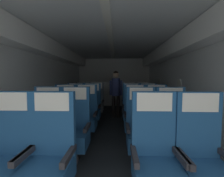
% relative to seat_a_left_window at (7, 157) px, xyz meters
% --- Properties ---
extents(ground, '(3.62, 7.42, 0.02)m').
position_rel_seat_a_left_window_xyz_m(ground, '(1.02, 2.25, -0.51)').
color(ground, '#23282D').
extents(fuselage_shell, '(3.50, 7.07, 2.31)m').
position_rel_seat_a_left_window_xyz_m(fuselage_shell, '(1.02, 2.52, 1.16)').
color(fuselage_shell, silver).
rests_on(fuselage_shell, ground).
extents(seat_a_left_window, '(0.50, 0.47, 1.19)m').
position_rel_seat_a_left_window_xyz_m(seat_a_left_window, '(0.00, 0.00, 0.00)').
color(seat_a_left_window, '#38383D').
rests_on(seat_a_left_window, ground).
extents(seat_a_left_aisle, '(0.50, 0.47, 1.19)m').
position_rel_seat_a_left_window_xyz_m(seat_a_left_aisle, '(0.46, -0.00, 0.00)').
color(seat_a_left_aisle, '#38383D').
rests_on(seat_a_left_aisle, ground).
extents(seat_a_right_aisle, '(0.50, 0.47, 1.19)m').
position_rel_seat_a_left_window_xyz_m(seat_a_right_aisle, '(2.05, -0.00, 0.00)').
color(seat_a_right_aisle, '#38383D').
rests_on(seat_a_right_aisle, ground).
extents(seat_a_right_window, '(0.50, 0.47, 1.19)m').
position_rel_seat_a_left_window_xyz_m(seat_a_right_window, '(1.57, 0.02, 0.00)').
color(seat_a_right_window, '#38383D').
rests_on(seat_a_right_window, ground).
extents(seat_b_left_window, '(0.50, 0.47, 1.19)m').
position_rel_seat_a_left_window_xyz_m(seat_b_left_window, '(0.01, 0.89, 0.00)').
color(seat_b_left_window, '#38383D').
rests_on(seat_b_left_window, ground).
extents(seat_b_left_aisle, '(0.50, 0.47, 1.19)m').
position_rel_seat_a_left_window_xyz_m(seat_b_left_aisle, '(0.48, 0.88, 0.00)').
color(seat_b_left_aisle, '#38383D').
rests_on(seat_b_left_aisle, ground).
extents(seat_b_right_aisle, '(0.50, 0.47, 1.19)m').
position_rel_seat_a_left_window_xyz_m(seat_b_right_aisle, '(2.05, 0.88, 0.00)').
color(seat_b_right_aisle, '#38383D').
rests_on(seat_b_right_aisle, ground).
extents(seat_b_right_window, '(0.50, 0.47, 1.19)m').
position_rel_seat_a_left_window_xyz_m(seat_b_right_window, '(1.57, 0.88, 0.00)').
color(seat_b_right_window, '#38383D').
rests_on(seat_b_right_window, ground).
extents(seat_c_left_window, '(0.50, 0.47, 1.19)m').
position_rel_seat_a_left_window_xyz_m(seat_c_left_window, '(0.01, 1.76, 0.00)').
color(seat_c_left_window, '#38383D').
rests_on(seat_c_left_window, ground).
extents(seat_c_left_aisle, '(0.50, 0.47, 1.19)m').
position_rel_seat_a_left_window_xyz_m(seat_c_left_aisle, '(0.48, 1.78, 0.00)').
color(seat_c_left_aisle, '#38383D').
rests_on(seat_c_left_aisle, ground).
extents(seat_c_right_aisle, '(0.50, 0.47, 1.19)m').
position_rel_seat_a_left_window_xyz_m(seat_c_right_aisle, '(2.04, 1.78, 0.00)').
color(seat_c_right_aisle, '#38383D').
rests_on(seat_c_right_aisle, ground).
extents(seat_c_right_window, '(0.50, 0.47, 1.19)m').
position_rel_seat_a_left_window_xyz_m(seat_c_right_window, '(1.57, 1.76, 0.00)').
color(seat_c_right_window, '#38383D').
rests_on(seat_c_right_window, ground).
extents(seat_d_left_window, '(0.50, 0.47, 1.19)m').
position_rel_seat_a_left_window_xyz_m(seat_d_left_window, '(0.01, 2.64, 0.00)').
color(seat_d_left_window, '#38383D').
rests_on(seat_d_left_window, ground).
extents(seat_d_left_aisle, '(0.50, 0.47, 1.19)m').
position_rel_seat_a_left_window_xyz_m(seat_d_left_aisle, '(0.47, 2.66, 0.00)').
color(seat_d_left_aisle, '#38383D').
rests_on(seat_d_left_aisle, ground).
extents(seat_d_right_aisle, '(0.50, 0.47, 1.19)m').
position_rel_seat_a_left_window_xyz_m(seat_d_right_aisle, '(2.04, 2.66, 0.00)').
color(seat_d_right_aisle, '#38383D').
rests_on(seat_d_right_aisle, ground).
extents(seat_d_right_window, '(0.50, 0.47, 1.19)m').
position_rel_seat_a_left_window_xyz_m(seat_d_right_window, '(1.57, 2.64, 0.00)').
color(seat_d_right_window, '#38383D').
rests_on(seat_d_right_window, ground).
extents(seat_e_left_window, '(0.50, 0.47, 1.19)m').
position_rel_seat_a_left_window_xyz_m(seat_e_left_window, '(0.01, 3.52, 0.00)').
color(seat_e_left_window, '#38383D').
rests_on(seat_e_left_window, ground).
extents(seat_e_left_aisle, '(0.50, 0.47, 1.19)m').
position_rel_seat_a_left_window_xyz_m(seat_e_left_aisle, '(0.48, 3.53, 0.00)').
color(seat_e_left_aisle, '#38383D').
rests_on(seat_e_left_aisle, ground).
extents(seat_e_right_aisle, '(0.50, 0.47, 1.19)m').
position_rel_seat_a_left_window_xyz_m(seat_e_right_aisle, '(2.04, 3.53, 0.00)').
color(seat_e_right_aisle, '#38383D').
rests_on(seat_e_right_aisle, ground).
extents(seat_e_right_window, '(0.50, 0.47, 1.19)m').
position_rel_seat_a_left_window_xyz_m(seat_e_right_window, '(1.58, 3.53, 0.00)').
color(seat_e_right_window, '#38383D').
rests_on(seat_e_right_window, ground).
extents(flight_attendant, '(0.43, 0.28, 1.58)m').
position_rel_seat_a_left_window_xyz_m(flight_attendant, '(1.13, 3.61, 0.47)').
color(flight_attendant, black).
rests_on(flight_attendant, ground).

